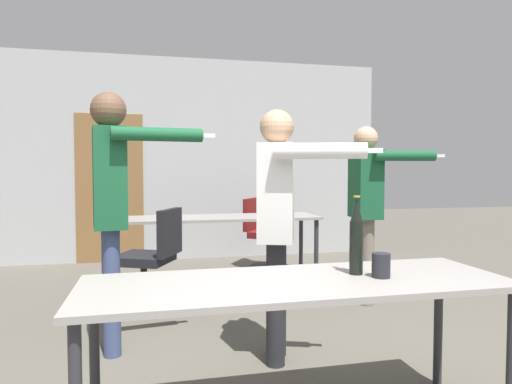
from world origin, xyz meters
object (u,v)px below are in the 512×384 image
object	(u,v)px
person_left_plaid	(279,209)
beer_bottle	(356,237)
drink_cup	(381,265)
person_far_watching	(367,196)
office_chair_near_pushed	(264,236)
person_center_tall	(112,193)
office_chair_mid_tucked	(151,262)

from	to	relation	value
person_left_plaid	beer_bottle	xyz separation A→B (m)	(0.18, -0.79, -0.08)
drink_cup	person_far_watching	bearing A→B (deg)	65.34
office_chair_near_pushed	drink_cup	size ratio (longest dim) A/B	7.59
drink_cup	person_center_tall	bearing A→B (deg)	136.67
office_chair_near_pushed	drink_cup	bearing A→B (deg)	28.80
person_far_watching	office_chair_mid_tucked	distance (m)	2.11
office_chair_mid_tucked	beer_bottle	distance (m)	2.41
person_center_tall	drink_cup	world-z (taller)	person_center_tall
person_far_watching	person_center_tall	xyz separation A→B (m)	(-2.27, -0.70, 0.09)
office_chair_mid_tucked	drink_cup	bearing A→B (deg)	-128.34
person_left_plaid	person_center_tall	world-z (taller)	person_center_tall
person_far_watching	person_left_plaid	world-z (taller)	person_far_watching
beer_bottle	drink_cup	bearing A→B (deg)	-46.44
office_chair_near_pushed	office_chair_mid_tucked	bearing A→B (deg)	-9.93
person_far_watching	person_center_tall	size ratio (longest dim) A/B	0.93
person_far_watching	office_chair_near_pushed	xyz separation A→B (m)	(-0.58, 1.74, -0.61)
person_far_watching	beer_bottle	world-z (taller)	person_far_watching
office_chair_near_pushed	office_chair_mid_tucked	xyz separation A→B (m)	(-1.43, -1.49, 0.01)
person_center_tall	person_left_plaid	bearing A→B (deg)	62.28
person_far_watching	person_left_plaid	bearing A→B (deg)	-39.56
person_center_tall	beer_bottle	world-z (taller)	person_center_tall
person_left_plaid	drink_cup	size ratio (longest dim) A/B	14.02
person_left_plaid	beer_bottle	world-z (taller)	person_left_plaid
person_center_tall	office_chair_mid_tucked	bearing A→B (deg)	156.93
office_chair_near_pushed	office_chair_mid_tucked	distance (m)	2.07
person_left_plaid	office_chair_near_pushed	xyz separation A→B (m)	(0.60, 2.83, -0.60)
office_chair_mid_tucked	beer_bottle	bearing A→B (deg)	-129.26
person_center_tall	office_chair_near_pushed	world-z (taller)	person_center_tall
drink_cup	office_chair_near_pushed	bearing A→B (deg)	84.88
office_chair_near_pushed	person_center_tall	bearing A→B (deg)	-0.89
person_left_plaid	beer_bottle	size ratio (longest dim) A/B	4.22
office_chair_near_pushed	beer_bottle	distance (m)	3.69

